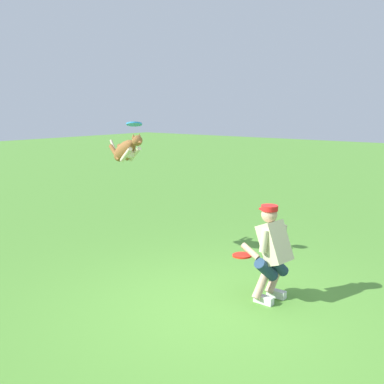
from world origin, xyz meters
TOP-DOWN VIEW (x-y plane):
  - ground_plane at (0.00, 0.00)m, footprint 60.00×60.00m
  - person at (-0.41, -0.72)m, footprint 0.63×0.66m
  - dog at (2.38, -0.79)m, footprint 1.07×0.45m
  - frisbee_flying at (2.06, -0.69)m, footprint 0.28×0.27m
  - frisbee_held at (-0.07, -0.53)m, footprint 0.28×0.28m

SIDE VIEW (x-z plane):
  - ground_plane at x=0.00m, z-range 0.00..0.00m
  - frisbee_held at x=-0.07m, z-range 0.59..0.63m
  - person at x=-0.41m, z-range 0.05..1.34m
  - dog at x=2.38m, z-range 1.55..2.14m
  - frisbee_flying at x=2.06m, z-range 2.23..2.35m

